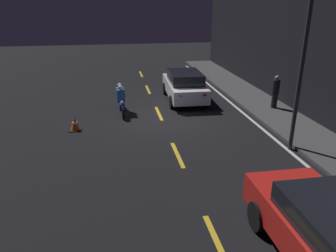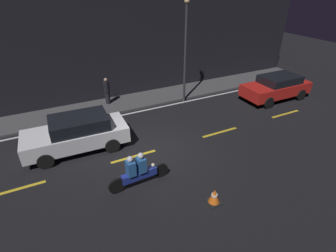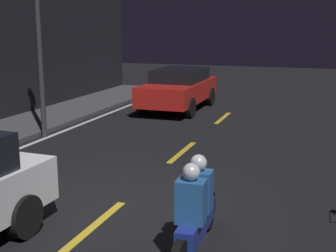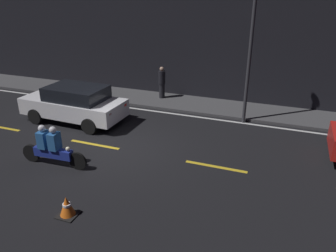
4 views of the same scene
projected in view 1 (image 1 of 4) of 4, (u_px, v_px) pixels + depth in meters
ground_plane at (162, 120)px, 14.50m from camera, size 56.00×56.00×0.00m
raised_curb at (274, 113)px, 15.32m from camera, size 28.00×2.20×0.13m
building_front at (308, 45)px, 14.42m from camera, size 28.00×0.30×6.27m
lane_dash_a at (141, 74)px, 23.71m from camera, size 2.00×0.14×0.01m
lane_dash_b at (148, 90)px, 19.56m from camera, size 2.00×0.14×0.01m
lane_dash_c at (159, 113)px, 15.42m from camera, size 2.00×0.14×0.01m
lane_dash_d at (177, 155)px, 11.28m from camera, size 2.00×0.14×0.01m
lane_dash_e at (218, 244)px, 7.14m from camera, size 2.00×0.14×0.01m
lane_solid_kerb at (246, 115)px, 15.13m from camera, size 25.20×0.14×0.01m
sedan_white at (184, 85)px, 17.18m from camera, size 4.40×2.02×1.55m
taxi_red at (333, 236)px, 6.18m from camera, size 4.30×1.92×1.47m
motorcycle at (121, 100)px, 15.33m from camera, size 2.33×0.39×1.37m
traffic_cone_near at (75, 124)px, 13.33m from camera, size 0.49×0.49×0.55m
pedestrian at (275, 92)px, 15.57m from camera, size 0.34×0.34×1.57m
street_lamp at (303, 58)px, 10.54m from camera, size 0.28×0.28×5.76m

